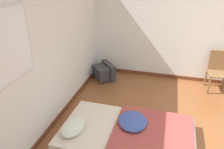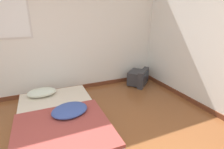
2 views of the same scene
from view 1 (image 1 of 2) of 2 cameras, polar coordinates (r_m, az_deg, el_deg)
wall_back at (r=3.36m, az=-19.82°, el=2.77°), size 7.79×0.08×2.60m
wall_right at (r=5.44m, az=23.60°, el=10.69°), size 0.08×7.65×2.60m
mattress_bed at (r=3.62m, az=4.15°, el=-15.44°), size 1.26×2.10×0.36m
crt_tv at (r=5.47m, az=-2.07°, el=0.70°), size 0.67×0.65×0.40m
wooden_chair at (r=5.45m, az=26.05°, el=1.56°), size 0.48×0.48×0.90m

